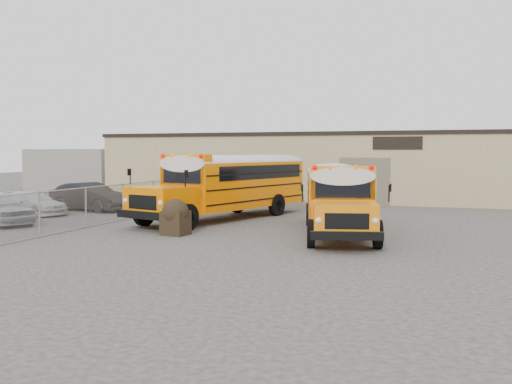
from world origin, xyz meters
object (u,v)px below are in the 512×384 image
(school_bus_left, at_px, (299,176))
(car_white, at_px, (33,203))
(tarp_bundle, at_px, (175,217))
(car_dark, at_px, (89,197))
(school_bus_right, at_px, (331,184))

(school_bus_left, distance_m, car_white, 15.11)
(tarp_bundle, bearing_deg, car_dark, 141.98)
(school_bus_left, height_order, tarp_bundle, school_bus_left)
(school_bus_left, xyz_separation_m, tarp_bundle, (-1.84, -12.70, -1.15))
(tarp_bundle, relative_size, car_white, 0.34)
(school_bus_left, xyz_separation_m, car_dark, (-10.87, -5.64, -1.09))
(school_bus_right, height_order, car_white, school_bus_right)
(school_bus_left, distance_m, school_bus_right, 4.78)
(car_white, height_order, car_dark, car_dark)
(tarp_bundle, xyz_separation_m, car_white, (-10.61, 4.24, -0.13))
(school_bus_left, relative_size, car_dark, 2.36)
(school_bus_left, bearing_deg, tarp_bundle, -98.24)
(tarp_bundle, bearing_deg, school_bus_right, 62.55)
(school_bus_left, distance_m, car_dark, 12.29)
(car_white, bearing_deg, school_bus_right, -60.77)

